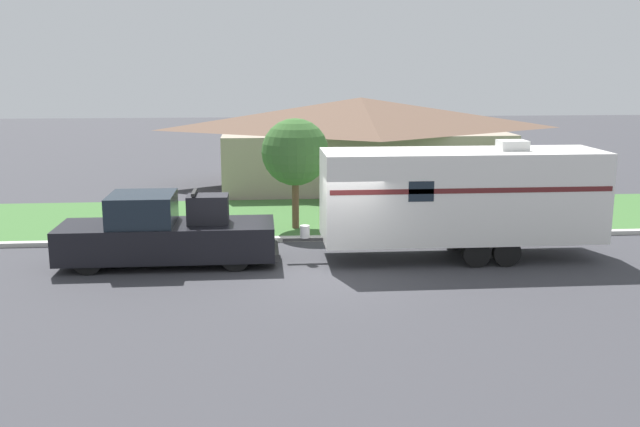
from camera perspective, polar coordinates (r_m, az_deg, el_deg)
ground_plane at (r=19.53m, az=1.50°, el=-4.79°), size 120.00×120.00×0.00m
curb_strip at (r=23.12m, az=0.47°, el=-1.98°), size 80.00×0.30×0.14m
lawn_strip at (r=26.67m, az=-0.26°, el=-0.24°), size 80.00×7.00×0.03m
house_across_street at (r=33.98m, az=3.25°, el=5.93°), size 13.79×8.33×4.09m
pickup_truck at (r=20.64m, az=-12.26°, el=-1.58°), size 6.14×2.02×2.11m
travel_trailer at (r=21.08m, az=11.24°, el=1.45°), size 9.23×2.35×3.45m
mailbox at (r=24.04m, az=3.53°, el=0.77°), size 0.48×0.20×1.29m
tree_in_yard at (r=24.32m, az=-2.00°, el=4.91°), size 2.29×2.29×3.82m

